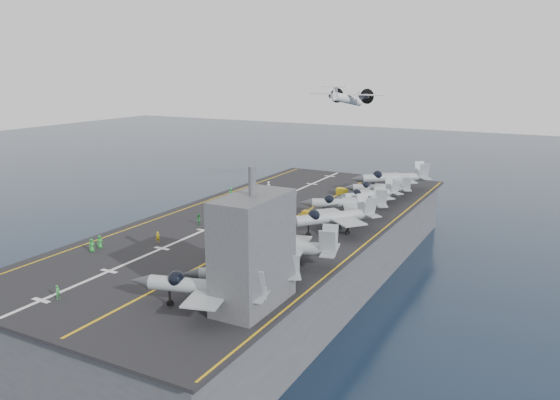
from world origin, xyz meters
The scene contains 29 objects.
ground centered at (0.00, 0.00, 0.00)m, with size 500.00×500.00×0.00m, color #142135.
hull centered at (0.00, 0.00, 5.00)m, with size 36.00×90.00×10.00m, color #56595E.
flight_deck centered at (0.00, 0.00, 10.20)m, with size 38.00×92.00×0.40m, color black.
foul_line centered at (3.00, 0.00, 10.42)m, with size 0.35×90.00×0.02m, color gold.
landing_centerline centered at (-6.00, 0.00, 10.42)m, with size 0.50×90.00×0.02m, color silver.
deck_edge_port centered at (-17.00, 0.00, 10.42)m, with size 0.25×90.00×0.02m, color gold.
deck_edge_stbd centered at (18.50, 0.00, 10.42)m, with size 0.25×90.00×0.02m, color gold.
island_superstructure centered at (15.00, -30.00, 17.90)m, with size 5.00×10.00×15.00m, color #56595E, non-canonical shape.
fighter_jet_0 centered at (11.34, -33.27, 13.06)m, with size 17.43×13.84×5.31m, color gray, non-canonical shape.
fighter_jet_1 centered at (12.63, -27.09, 12.72)m, with size 16.03×14.49×4.64m, color gray, non-canonical shape.
fighter_jet_2 centered at (12.28, -18.13, 13.18)m, with size 18.16×14.32×5.55m, color #919AA2, non-canonical shape.
fighter_jet_4 centered at (12.49, -1.76, 13.13)m, with size 18.03×18.78×5.45m, color #99A0AB, non-canonical shape.
fighter_jet_5 centered at (10.95, 8.09, 12.96)m, with size 17.49×15.12×5.11m, color gray, non-canonical shape.
fighter_jet_6 centered at (11.77, 17.08, 12.72)m, with size 15.20×16.06×4.65m, color gray, non-canonical shape.
fighter_jet_7 centered at (11.63, 23.73, 12.64)m, with size 15.19×12.88×4.47m, color gray, non-canonical shape.
fighter_jet_8 centered at (11.70, 32.25, 13.25)m, with size 19.71×18.61×5.70m, color #8C9499, non-canonical shape.
tow_cart_a centered at (2.77, -18.60, 11.01)m, with size 2.38×1.97×1.22m, color gold, non-canonical shape.
tow_cart_b centered at (5.06, 4.68, 10.97)m, with size 2.05×1.48×1.14m, color gold, non-canonical shape.
tow_cart_c centered at (3.46, 23.92, 11.01)m, with size 2.12×1.46×1.22m, color gold, non-canonical shape.
crew_0 centered at (-13.55, -25.58, 11.34)m, with size 1.08×1.31×1.88m, color #268C33.
crew_1 centered at (-8.33, -18.01, 11.21)m, with size 1.11×1.16×1.62m, color yellow.
crew_2 centered at (-8.64, -7.56, 11.27)m, with size 1.22×1.25×1.75m, color #1F7C30.
crew_3 centered at (-14.71, 11.04, 11.37)m, with size 1.00×1.30×1.94m, color #27893A.
crew_4 centered at (-4.16, 7.86, 11.41)m, with size 1.13×1.40×2.03m, color #B21919.
crew_5 centered at (-11.38, 20.18, 11.32)m, with size 1.11×0.74×1.83m, color white.
crew_6 centered at (-4.66, -38.81, 11.21)m, with size 0.80×1.07×1.62m, color #2D893A.
crew_7 centered at (2.28, -11.86, 11.36)m, with size 0.92×1.25×1.92m, color silver.
transport_plane centered at (-9.49, 58.98, 27.24)m, with size 23.32×17.33×5.12m, color #B8BABC, non-canonical shape.
crew_8 centered at (-13.75, -23.93, 11.34)m, with size 1.08×1.31×1.88m, color #268C33.
Camera 1 is at (42.93, -76.33, 34.94)m, focal length 35.00 mm.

